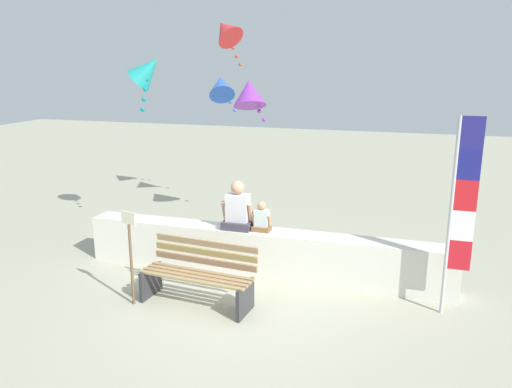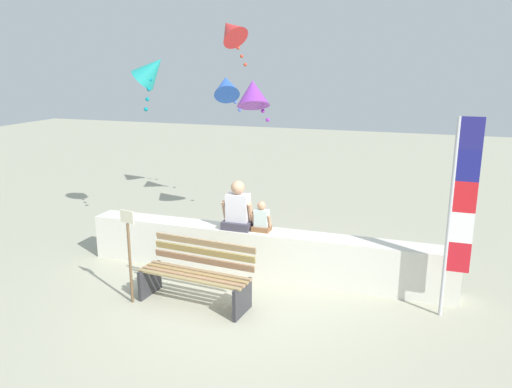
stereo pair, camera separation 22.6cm
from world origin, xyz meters
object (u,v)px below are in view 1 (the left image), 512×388
(park_bench, at_px, (199,275))
(kite_blue, at_px, (221,86))
(kite_red, at_px, (226,31))
(kite_teal, at_px, (148,70))
(kite_purple, at_px, (249,93))
(person_adult, at_px, (238,210))
(flag_banner, at_px, (459,206))
(person_child, at_px, (262,219))
(sign_post, at_px, (131,251))

(park_bench, relative_size, kite_blue, 1.75)
(kite_blue, bearing_deg, kite_red, -26.33)
(kite_teal, height_order, kite_purple, kite_teal)
(person_adult, bearing_deg, kite_blue, 114.62)
(kite_red, bearing_deg, flag_banner, -39.43)
(kite_red, bearing_deg, person_child, -61.47)
(person_child, distance_m, kite_purple, 3.15)
(person_child, bearing_deg, kite_red, 118.53)
(person_adult, distance_m, kite_teal, 3.50)
(park_bench, distance_m, kite_blue, 5.43)
(kite_blue, distance_m, sign_post, 5.40)
(flag_banner, bearing_deg, kite_teal, 160.45)
(sign_post, bearing_deg, kite_purple, 82.69)
(kite_teal, bearing_deg, flag_banner, -19.55)
(person_child, bearing_deg, kite_teal, 151.70)
(flag_banner, relative_size, kite_red, 2.39)
(kite_red, bearing_deg, park_bench, -74.88)
(person_adult, relative_size, person_child, 1.63)
(person_adult, distance_m, kite_blue, 4.16)
(park_bench, xyz_separation_m, person_child, (0.58, 1.23, 0.53))
(person_adult, xyz_separation_m, kite_blue, (-1.56, 3.41, 1.81))
(kite_teal, distance_m, kite_purple, 2.02)
(park_bench, xyz_separation_m, kite_purple, (-0.38, 3.59, 2.38))
(flag_banner, distance_m, sign_post, 4.52)
(person_child, bearing_deg, kite_purple, 112.21)
(person_child, bearing_deg, sign_post, -133.27)
(person_adult, height_order, person_child, person_adult)
(park_bench, bearing_deg, kite_red, 105.12)
(kite_purple, height_order, sign_post, kite_purple)
(person_child, distance_m, flag_banner, 2.98)
(sign_post, bearing_deg, park_bench, 20.41)
(flag_banner, relative_size, sign_post, 1.97)
(kite_purple, xyz_separation_m, kite_blue, (-1.00, 1.05, 0.08))
(park_bench, distance_m, sign_post, 1.03)
(park_bench, xyz_separation_m, kite_red, (-1.23, 4.56, 3.65))
(kite_blue, relative_size, sign_post, 0.70)
(person_adult, relative_size, kite_purple, 0.79)
(person_adult, xyz_separation_m, person_child, (0.40, 0.00, -0.12))
(person_adult, relative_size, kite_red, 0.70)
(kite_blue, bearing_deg, park_bench, -73.35)
(person_adult, bearing_deg, kite_teal, 147.69)
(kite_red, bearing_deg, person_adult, -67.10)
(kite_teal, height_order, kite_blue, kite_teal)
(park_bench, relative_size, kite_purple, 1.68)
(person_adult, distance_m, kite_red, 4.69)
(park_bench, height_order, kite_red, kite_red)
(park_bench, bearing_deg, person_child, 64.75)
(person_child, height_order, flag_banner, flag_banner)
(kite_red, height_order, kite_blue, kite_red)
(flag_banner, height_order, kite_blue, kite_blue)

